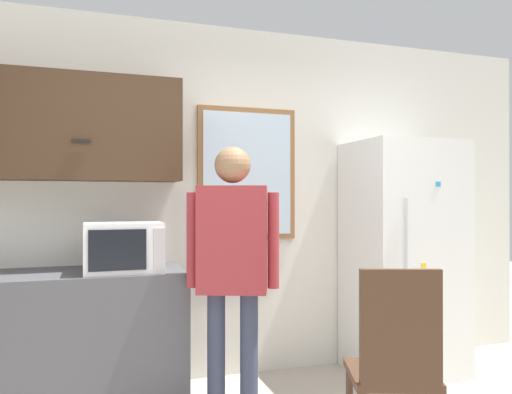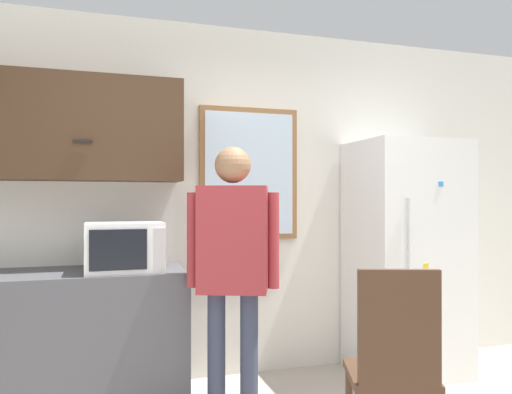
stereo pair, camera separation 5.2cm
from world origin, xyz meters
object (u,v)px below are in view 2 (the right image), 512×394
object	(u,v)px
microwave	(124,247)
refrigerator	(406,257)
chair	(394,361)
person	(233,254)

from	to	relation	value
microwave	refrigerator	world-z (taller)	refrigerator
refrigerator	chair	size ratio (longest dim) A/B	1.77
refrigerator	chair	bearing A→B (deg)	-126.23
microwave	person	xyz separation A→B (m)	(0.63, -0.37, -0.03)
microwave	person	world-z (taller)	person
refrigerator	person	bearing A→B (deg)	-164.00
person	refrigerator	world-z (taller)	refrigerator
microwave	person	size ratio (longest dim) A/B	0.29
person	chair	size ratio (longest dim) A/B	1.64
chair	microwave	bearing A→B (deg)	-23.96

